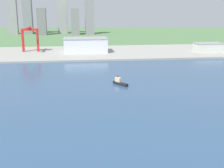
# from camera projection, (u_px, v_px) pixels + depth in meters

# --- Properties ---
(ground_plane) EXTENTS (2400.00, 2400.00, 0.00)m
(ground_plane) POSITION_uv_depth(u_px,v_px,m) (109.00, 85.00, 265.67)
(ground_plane) COLOR #4E7547
(water_bay) EXTENTS (840.00, 360.00, 0.15)m
(water_bay) POSITION_uv_depth(u_px,v_px,m) (120.00, 107.00, 208.08)
(water_bay) COLOR #2D4C70
(water_bay) RESTS_ON ground
(industrial_pier) EXTENTS (840.00, 140.00, 2.50)m
(industrial_pier) POSITION_uv_depth(u_px,v_px,m) (95.00, 52.00, 447.69)
(industrial_pier) COLOR #97978E
(industrial_pier) RESTS_ON ground
(tugboat_small) EXTENTS (12.24, 16.07, 8.35)m
(tugboat_small) POSITION_uv_depth(u_px,v_px,m) (120.00, 82.00, 266.79)
(tugboat_small) COLOR black
(tugboat_small) RESTS_ON water_bay
(port_crane_red) EXTENTS (24.10, 41.84, 36.95)m
(port_crane_red) POSITION_uv_depth(u_px,v_px,m) (30.00, 34.00, 441.34)
(port_crane_red) COLOR red
(port_crane_red) RESTS_ON industrial_pier
(warehouse_main) EXTENTS (64.30, 39.96, 20.99)m
(warehouse_main) POSITION_uv_depth(u_px,v_px,m) (85.00, 45.00, 442.26)
(warehouse_main) COLOR silver
(warehouse_main) RESTS_ON industrial_pier
(warehouse_annex) EXTENTS (39.94, 25.47, 13.00)m
(warehouse_annex) POSITION_uv_depth(u_px,v_px,m) (208.00, 47.00, 448.27)
(warehouse_annex) COLOR silver
(warehouse_annex) RESTS_ON industrial_pier
(distant_skyline) EXTENTS (215.67, 59.27, 141.82)m
(distant_skyline) POSITION_uv_depth(u_px,v_px,m) (48.00, 13.00, 748.34)
(distant_skyline) COLOR gray
(distant_skyline) RESTS_ON ground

